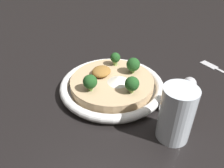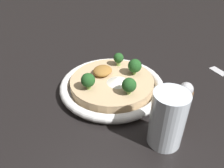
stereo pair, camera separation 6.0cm
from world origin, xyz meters
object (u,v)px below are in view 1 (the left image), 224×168
object	(u,v)px
drinking_glass	(176,114)
pepper_shaker	(186,97)
broccoli_back_left	(133,65)
broccoli_front_left	(115,58)
broccoli_front_right	(90,82)
fork_utensil	(220,70)
risotto_bowl	(112,85)
broccoli_back_right	(132,84)

from	to	relation	value
drinking_glass	pepper_shaker	size ratio (longest dim) A/B	1.20
broccoli_back_left	pepper_shaker	xyz separation A→B (m)	(0.08, 0.15, -0.01)
broccoli_front_left	broccoli_front_right	xyz separation A→B (m)	(0.14, -0.01, 0.00)
broccoli_back_left	fork_utensil	xyz separation A→B (m)	(-0.17, 0.24, -0.06)
fork_utensil	broccoli_front_left	bearing A→B (deg)	62.21
broccoli_back_left	risotto_bowl	bearing A→B (deg)	-38.76
fork_utensil	pepper_shaker	bearing A→B (deg)	106.23
broccoli_front_left	pepper_shaker	xyz separation A→B (m)	(0.10, 0.21, -0.01)
risotto_bowl	broccoli_front_right	distance (m)	0.09
broccoli_back_right	pepper_shaker	bearing A→B (deg)	94.55
broccoli_front_right	risotto_bowl	bearing A→B (deg)	154.08
broccoli_front_right	fork_utensil	size ratio (longest dim) A/B	0.28
risotto_bowl	broccoli_back_left	bearing A→B (deg)	141.24
pepper_shaker	broccoli_back_left	bearing A→B (deg)	-117.24
broccoli_back_left	broccoli_front_right	size ratio (longest dim) A/B	1.04
risotto_bowl	broccoli_back_right	distance (m)	0.09
risotto_bowl	broccoli_back_right	xyz separation A→B (m)	(0.04, 0.07, 0.04)
broccoli_back_right	broccoli_back_left	xyz separation A→B (m)	(-0.09, -0.02, 0.00)
drinking_glass	pepper_shaker	xyz separation A→B (m)	(-0.08, 0.01, -0.01)
broccoli_front_left	pepper_shaker	bearing A→B (deg)	64.62
broccoli_back_left	pepper_shaker	distance (m)	0.17
broccoli_back_right	broccoli_back_left	world-z (taller)	broccoli_back_left
broccoli_back_left	fork_utensil	distance (m)	0.30
broccoli_front_right	drinking_glass	distance (m)	0.22
risotto_bowl	broccoli_front_right	world-z (taller)	broccoli_front_right
broccoli_back_right	broccoli_front_right	xyz separation A→B (m)	(0.03, -0.10, 0.00)
drinking_glass	fork_utensil	size ratio (longest dim) A/B	0.80
fork_utensil	pepper_shaker	distance (m)	0.27
broccoli_front_left	broccoli_back_right	size ratio (longest dim) A/B	0.91
risotto_bowl	broccoli_front_left	distance (m)	0.09
broccoli_back_left	pepper_shaker	size ratio (longest dim) A/B	0.43
broccoli_front_right	broccoli_back_right	bearing A→B (deg)	107.06
broccoli_front_right	drinking_glass	xyz separation A→B (m)	(0.04, 0.21, -0.00)
drinking_glass	pepper_shaker	distance (m)	0.08
broccoli_back_left	broccoli_front_right	bearing A→B (deg)	-32.09
risotto_bowl	pepper_shaker	size ratio (longest dim) A/B	2.72
broccoli_front_left	broccoli_front_right	bearing A→B (deg)	-5.14
broccoli_front_right	fork_utensil	xyz separation A→B (m)	(-0.29, 0.32, -0.06)
drinking_glass	broccoli_front_right	bearing A→B (deg)	-100.43
broccoli_front_left	fork_utensil	bearing A→B (deg)	116.21
broccoli_front_left	fork_utensil	distance (m)	0.34
broccoli_front_right	pepper_shaker	xyz separation A→B (m)	(-0.04, 0.23, -0.01)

